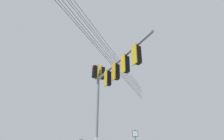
{
  "coord_description": "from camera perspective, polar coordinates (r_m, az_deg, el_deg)",
  "views": [
    {
      "loc": [
        10.59,
        -7.64,
        1.41
      ],
      "look_at": [
        2.52,
        -0.93,
        6.22
      ],
      "focal_mm": 30.25,
      "sensor_mm": 36.0,
      "label": 1
    }
  ],
  "objects": [
    {
      "name": "overhead_wire_span",
      "position": [
        15.79,
        -2.06,
        6.15
      ],
      "size": [
        11.46,
        21.55,
        2.19
      ],
      "color": "black"
    },
    {
      "name": "signal_mast_assembly",
      "position": [
        11.68,
        -1.1,
        -4.17
      ],
      "size": [
        6.46,
        2.08,
        7.48
      ],
      "color": "gray",
      "rests_on": "ground"
    }
  ]
}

